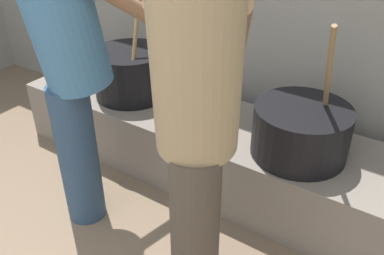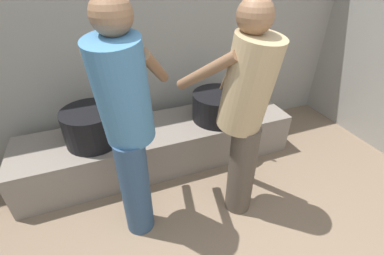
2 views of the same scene
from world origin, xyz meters
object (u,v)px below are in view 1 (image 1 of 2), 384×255
Objects in this scene: cooking_pot_main at (301,131)px; cook_in_tan_shirt at (196,116)px; cooking_pot_secondary at (131,73)px; cook_in_blue_shirt at (69,55)px.

cook_in_tan_shirt is at bearing -102.85° from cooking_pot_main.
cook_in_blue_shirt is (0.23, -0.63, 0.37)m from cooking_pot_secondary.
cook_in_tan_shirt is (0.97, -0.73, 0.35)m from cooking_pot_secondary.
cook_in_tan_shirt reaches higher than cooking_pot_main.
cooking_pot_secondary is at bearing 109.74° from cook_in_blue_shirt.
cook_in_blue_shirt reaches higher than cooking_pot_secondary.
cook_in_tan_shirt is 0.75m from cook_in_blue_shirt.
cook_in_tan_shirt is 0.97× the size of cook_in_blue_shirt.
cooking_pot_main is at bearing 77.15° from cook_in_tan_shirt.
cooking_pot_secondary is 0.47× the size of cook_in_blue_shirt.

